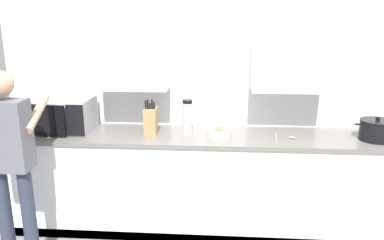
# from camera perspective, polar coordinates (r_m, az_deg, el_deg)

# --- Properties ---
(back_wall_tiled) EXTENTS (4.11, 0.44, 2.62)m
(back_wall_tiled) POSITION_cam_1_polar(r_m,az_deg,el_deg) (3.71, 2.73, 5.98)
(back_wall_tiled) COLOR silver
(back_wall_tiled) RESTS_ON ground_plane
(counter_unit) EXTENTS (3.75, 0.66, 0.95)m
(counter_unit) POSITION_cam_1_polar(r_m,az_deg,el_deg) (3.67, 2.42, -9.31)
(counter_unit) COLOR white
(counter_unit) RESTS_ON ground_plane
(microwave_oven) EXTENTS (0.56, 0.46, 0.31)m
(microwave_oven) POSITION_cam_1_polar(r_m,az_deg,el_deg) (3.81, -19.34, 0.77)
(microwave_oven) COLOR #B7BABF
(microwave_oven) RESTS_ON counter_unit
(wooden_spoon) EXTENTS (0.19, 0.22, 0.02)m
(wooden_spoon) POSITION_cam_1_polar(r_m,az_deg,el_deg) (3.49, 13.76, -2.53)
(wooden_spoon) COLOR tan
(wooden_spoon) RESTS_ON counter_unit
(thermos_flask) EXTENTS (0.09, 0.09, 0.33)m
(thermos_flask) POSITION_cam_1_polar(r_m,az_deg,el_deg) (3.46, -0.69, 0.44)
(thermos_flask) COLOR #B7BABF
(thermos_flask) RESTS_ON counter_unit
(knife_block) EXTENTS (0.11, 0.15, 0.33)m
(knife_block) POSITION_cam_1_polar(r_m,az_deg,el_deg) (3.49, -6.23, -0.17)
(knife_block) COLOR #A37547
(knife_block) RESTS_ON counter_unit
(fruit_bowl) EXTENTS (0.22, 0.22, 0.10)m
(fruit_bowl) POSITION_cam_1_polar(r_m,az_deg,el_deg) (3.44, 4.13, -1.85)
(fruit_bowl) COLOR beige
(fruit_bowl) RESTS_ON counter_unit
(stock_pot) EXTENTS (0.38, 0.29, 0.21)m
(stock_pot) POSITION_cam_1_polar(r_m,az_deg,el_deg) (3.69, 26.04, -1.38)
(stock_pot) COLOR black
(stock_pot) RESTS_ON counter_unit
(person_figure) EXTENTS (0.44, 0.54, 1.62)m
(person_figure) POSITION_cam_1_polar(r_m,az_deg,el_deg) (3.27, -25.84, -4.66)
(person_figure) COLOR #282D3D
(person_figure) RESTS_ON ground_plane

